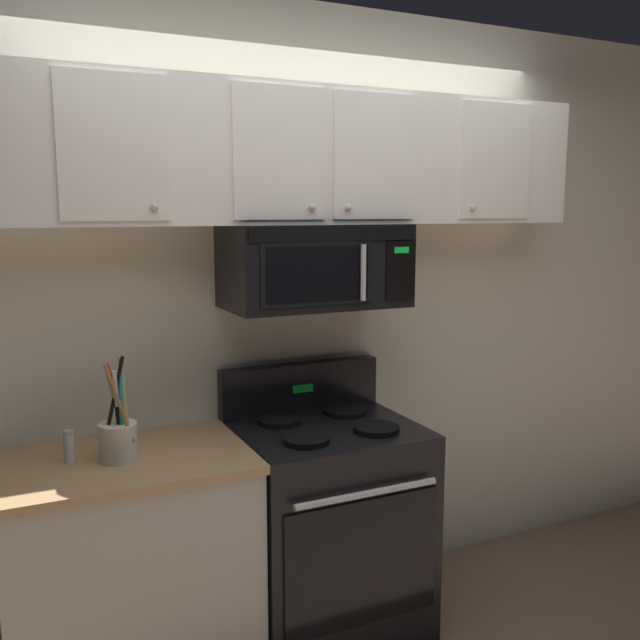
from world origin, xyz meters
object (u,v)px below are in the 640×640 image
at_px(over_range_microwave, 315,266).
at_px(salt_shaker, 69,447).
at_px(utensil_crock_cream, 118,435).
at_px(stove_range, 327,523).

bearing_deg(over_range_microwave, salt_shaker, -174.96).
relative_size(over_range_microwave, utensil_crock_cream, 1.96).
distance_m(over_range_microwave, utensil_crock_cream, 1.05).
height_order(utensil_crock_cream, salt_shaker, utensil_crock_cream).
relative_size(stove_range, over_range_microwave, 1.47).
bearing_deg(utensil_crock_cream, stove_range, 1.75).
relative_size(stove_range, salt_shaker, 9.32).
bearing_deg(salt_shaker, over_range_microwave, 5.04).
relative_size(over_range_microwave, salt_shaker, 6.32).
bearing_deg(stove_range, utensil_crock_cream, -178.25).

